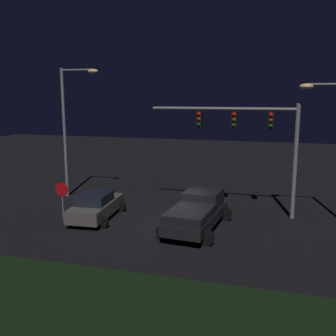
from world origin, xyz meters
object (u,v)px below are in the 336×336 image
Objects in this scene: car_sedan at (96,206)px; stop_sign at (62,194)px; street_lamp_left at (71,118)px; pickup_truck at (198,210)px; traffic_signal_gantry at (251,131)px.

car_sedan is 1.99m from stop_sign.
car_sedan is 7.11m from street_lamp_left.
pickup_truck is 2.50× the size of stop_sign.
traffic_signal_gantry is 3.73× the size of stop_sign.
street_lamp_left is at bearing 113.04° from stop_sign.
traffic_signal_gantry is at bearing -73.62° from car_sedan.
stop_sign is (-7.29, -0.98, 0.56)m from pickup_truck.
traffic_signal_gantry is 11.01m from stop_sign.
traffic_signal_gantry is 0.97× the size of street_lamp_left.
pickup_truck is 7.38m from stop_sign.
traffic_signal_gantry is 11.85m from street_lamp_left.
traffic_signal_gantry is at bearing 23.22° from stop_sign.
pickup_truck is at bearing -95.12° from car_sedan.
pickup_truck is 5.54m from traffic_signal_gantry.
car_sedan is 0.53× the size of street_lamp_left.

